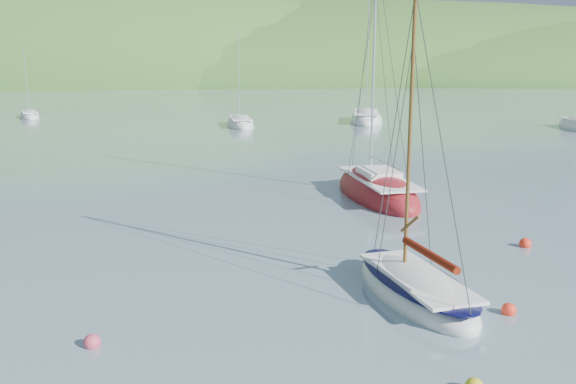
{
  "coord_description": "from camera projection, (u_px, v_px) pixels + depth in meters",
  "views": [
    {
      "loc": [
        -1.38,
        -15.52,
        7.35
      ],
      "look_at": [
        0.47,
        8.0,
        2.18
      ],
      "focal_mm": 40.0,
      "sensor_mm": 36.0,
      "label": 1
    }
  ],
  "objects": [
    {
      "name": "ground",
      "position": [
        294.0,
        339.0,
        16.79
      ],
      "size": [
        700.0,
        700.0,
        0.0
      ],
      "primitive_type": "plane",
      "color": "slate",
      "rests_on": "ground"
    },
    {
      "name": "shoreline_hills",
      "position": [
        208.0,
        78.0,
        183.97
      ],
      "size": [
        690.0,
        135.0,
        56.0
      ],
      "color": "#376B29",
      "rests_on": "ground"
    },
    {
      "name": "daysailer_white",
      "position": [
        415.0,
        289.0,
        19.66
      ],
      "size": [
        3.61,
        6.67,
        9.73
      ],
      "rotation": [
        0.0,
        0.0,
        0.21
      ],
      "color": "white",
      "rests_on": "ground"
    },
    {
      "name": "sloop_red",
      "position": [
        377.0,
        193.0,
        33.12
      ],
      "size": [
        4.18,
        9.23,
        13.18
      ],
      "rotation": [
        0.0,
        0.0,
        0.13
      ],
      "color": "maroon",
      "rests_on": "ground"
    },
    {
      "name": "distant_sloop_a",
      "position": [
        240.0,
        124.0,
        64.83
      ],
      "size": [
        3.28,
        7.59,
        10.53
      ],
      "rotation": [
        0.0,
        0.0,
        0.09
      ],
      "color": "white",
      "rests_on": "ground"
    },
    {
      "name": "distant_sloop_b",
      "position": [
        366.0,
        120.0,
        68.63
      ],
      "size": [
        5.09,
        10.03,
        13.65
      ],
      "rotation": [
        0.0,
        0.0,
        -0.19
      ],
      "color": "white",
      "rests_on": "ground"
    },
    {
      "name": "distant_sloop_c",
      "position": [
        30.0,
        116.0,
        73.13
      ],
      "size": [
        4.04,
        6.26,
        8.44
      ],
      "rotation": [
        0.0,
        0.0,
        0.36
      ],
      "color": "white",
      "rests_on": "ground"
    },
    {
      "name": "mooring_buoys",
      "position": [
        284.0,
        285.0,
        20.3
      ],
      "size": [
        21.23,
        12.54,
        0.48
      ],
      "color": "yellow",
      "rests_on": "ground"
    }
  ]
}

